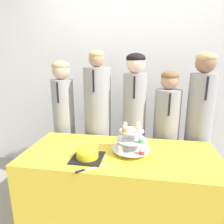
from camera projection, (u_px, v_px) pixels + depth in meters
name	position (u px, v px, depth m)	size (l,w,h in m)	color
wall_back	(131.00, 74.00, 2.58)	(9.00, 0.06, 2.70)	silver
table	(120.00, 191.00, 1.80)	(1.64, 0.72, 0.76)	yellow
round_cake	(87.00, 153.00, 1.59)	(0.25, 0.25, 0.09)	black
cake_knife	(86.00, 170.00, 1.44)	(0.19, 0.16, 0.01)	silver
cupcake_stand	(132.00, 139.00, 1.67)	(0.32, 0.32, 0.27)	silver
student_0	(65.00, 128.00, 2.34)	(0.24, 0.25, 1.52)	#939399
student_1	(98.00, 128.00, 2.28)	(0.29, 0.30, 1.63)	#939399
student_2	(134.00, 128.00, 2.20)	(0.25, 0.25, 1.60)	#939399
student_3	(165.00, 140.00, 2.18)	(0.27, 0.28, 1.42)	#939399
student_4	(198.00, 133.00, 2.10)	(0.26, 0.27, 1.60)	#939399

